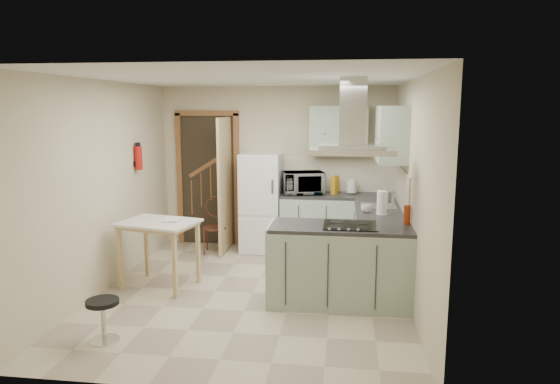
# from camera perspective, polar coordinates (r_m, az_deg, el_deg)

# --- Properties ---
(floor) EXTENTS (4.20, 4.20, 0.00)m
(floor) POSITION_cam_1_polar(r_m,az_deg,el_deg) (6.07, -3.10, -11.43)
(floor) COLOR #C0B496
(floor) RESTS_ON ground
(ceiling) EXTENTS (4.20, 4.20, 0.00)m
(ceiling) POSITION_cam_1_polar(r_m,az_deg,el_deg) (5.67, -3.33, 12.85)
(ceiling) COLOR silver
(ceiling) RESTS_ON back_wall
(back_wall) EXTENTS (3.60, 0.00, 3.60)m
(back_wall) POSITION_cam_1_polar(r_m,az_deg,el_deg) (7.79, -0.36, 2.80)
(back_wall) COLOR beige
(back_wall) RESTS_ON floor
(left_wall) EXTENTS (0.00, 4.20, 4.20)m
(left_wall) POSITION_cam_1_polar(r_m,az_deg,el_deg) (6.32, -19.46, 0.62)
(left_wall) COLOR beige
(left_wall) RESTS_ON floor
(right_wall) EXTENTS (0.00, 4.20, 4.20)m
(right_wall) POSITION_cam_1_polar(r_m,az_deg,el_deg) (5.69, 14.90, -0.11)
(right_wall) COLOR beige
(right_wall) RESTS_ON floor
(doorway) EXTENTS (1.10, 0.12, 2.10)m
(doorway) POSITION_cam_1_polar(r_m,az_deg,el_deg) (8.01, -8.21, 1.45)
(doorway) COLOR brown
(doorway) RESTS_ON floor
(fridge) EXTENTS (0.60, 0.60, 1.50)m
(fridge) POSITION_cam_1_polar(r_m,az_deg,el_deg) (7.61, -2.16, -1.19)
(fridge) COLOR white
(fridge) RESTS_ON floor
(counter_back) EXTENTS (1.08, 0.60, 0.90)m
(counter_back) POSITION_cam_1_polar(r_m,az_deg,el_deg) (7.58, 4.30, -3.57)
(counter_back) COLOR #9EB2A0
(counter_back) RESTS_ON floor
(counter_right) EXTENTS (0.60, 1.95, 0.90)m
(counter_right) POSITION_cam_1_polar(r_m,az_deg,el_deg) (6.93, 10.96, -5.00)
(counter_right) COLOR #9EB2A0
(counter_right) RESTS_ON floor
(splashback) EXTENTS (1.68, 0.02, 0.50)m
(splashback) POSITION_cam_1_polar(r_m,az_deg,el_deg) (7.72, 6.71, 1.93)
(splashback) COLOR beige
(splashback) RESTS_ON counter_back
(wall_cabinet_back) EXTENTS (0.85, 0.35, 0.70)m
(wall_cabinet_back) POSITION_cam_1_polar(r_m,az_deg,el_deg) (7.50, 6.72, 7.07)
(wall_cabinet_back) COLOR #9EB2A0
(wall_cabinet_back) RESTS_ON back_wall
(wall_cabinet_right) EXTENTS (0.35, 0.90, 0.70)m
(wall_cabinet_right) POSITION_cam_1_polar(r_m,az_deg,el_deg) (6.45, 12.62, 6.48)
(wall_cabinet_right) COLOR #9EB2A0
(wall_cabinet_right) RESTS_ON right_wall
(peninsula) EXTENTS (1.55, 0.65, 0.90)m
(peninsula) POSITION_cam_1_polar(r_m,az_deg,el_deg) (5.66, 6.89, -8.25)
(peninsula) COLOR #9EB2A0
(peninsula) RESTS_ON floor
(hob) EXTENTS (0.58, 0.50, 0.01)m
(hob) POSITION_cam_1_polar(r_m,az_deg,el_deg) (5.53, 8.02, -3.78)
(hob) COLOR black
(hob) RESTS_ON peninsula
(extractor_hood) EXTENTS (0.90, 0.55, 0.10)m
(extractor_hood) POSITION_cam_1_polar(r_m,az_deg,el_deg) (5.40, 8.23, 4.64)
(extractor_hood) COLOR silver
(extractor_hood) RESTS_ON ceiling
(sink) EXTENTS (0.45, 0.40, 0.01)m
(sink) POSITION_cam_1_polar(r_m,az_deg,el_deg) (6.65, 11.18, -1.59)
(sink) COLOR silver
(sink) RESTS_ON counter_right
(fire_extinguisher) EXTENTS (0.10, 0.10, 0.32)m
(fire_extinguisher) POSITION_cam_1_polar(r_m,az_deg,el_deg) (7.07, -15.87, 3.76)
(fire_extinguisher) COLOR #B2140F
(fire_extinguisher) RESTS_ON left_wall
(drop_leaf_table) EXTENTS (1.00, 0.83, 0.82)m
(drop_leaf_table) POSITION_cam_1_polar(r_m,az_deg,el_deg) (6.31, -13.58, -6.92)
(drop_leaf_table) COLOR #D4AF82
(drop_leaf_table) RESTS_ON floor
(bentwood_chair) EXTENTS (0.38, 0.38, 0.77)m
(bentwood_chair) POSITION_cam_1_polar(r_m,az_deg,el_deg) (7.60, -7.51, -4.08)
(bentwood_chair) COLOR #54331C
(bentwood_chair) RESTS_ON floor
(stool) EXTENTS (0.31, 0.31, 0.41)m
(stool) POSITION_cam_1_polar(r_m,az_deg,el_deg) (5.13, -19.53, -13.64)
(stool) COLOR black
(stool) RESTS_ON floor
(microwave) EXTENTS (0.68, 0.54, 0.33)m
(microwave) POSITION_cam_1_polar(r_m,az_deg,el_deg) (7.46, 2.67, 1.05)
(microwave) COLOR black
(microwave) RESTS_ON counter_back
(kettle) EXTENTS (0.17, 0.17, 0.23)m
(kettle) POSITION_cam_1_polar(r_m,az_deg,el_deg) (7.54, 8.18, 0.66)
(kettle) COLOR silver
(kettle) RESTS_ON counter_back
(cereal_box) EXTENTS (0.13, 0.19, 0.26)m
(cereal_box) POSITION_cam_1_polar(r_m,az_deg,el_deg) (7.53, 6.29, 0.82)
(cereal_box) COLOR orange
(cereal_box) RESTS_ON counter_back
(soap_bottle) EXTENTS (0.10, 0.10, 0.21)m
(soap_bottle) POSITION_cam_1_polar(r_m,az_deg,el_deg) (6.92, 11.82, -0.35)
(soap_bottle) COLOR #A9A6B2
(soap_bottle) RESTS_ON counter_right
(paper_towel) EXTENTS (0.15, 0.15, 0.30)m
(paper_towel) POSITION_cam_1_polar(r_m,az_deg,el_deg) (6.13, 11.56, -1.19)
(paper_towel) COLOR white
(paper_towel) RESTS_ON counter_right
(cup) EXTENTS (0.14, 0.14, 0.10)m
(cup) POSITION_cam_1_polar(r_m,az_deg,el_deg) (6.24, 9.81, -1.88)
(cup) COLOR white
(cup) RESTS_ON counter_right
(red_bottle) EXTENTS (0.09, 0.09, 0.21)m
(red_bottle) POSITION_cam_1_polar(r_m,az_deg,el_deg) (5.71, 14.32, -2.53)
(red_bottle) COLOR #9E2E0D
(red_bottle) RESTS_ON peninsula
(book) EXTENTS (0.19, 0.26, 0.11)m
(book) POSITION_cam_1_polar(r_m,az_deg,el_deg) (6.24, -13.02, -2.65)
(book) COLOR maroon
(book) RESTS_ON drop_leaf_table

